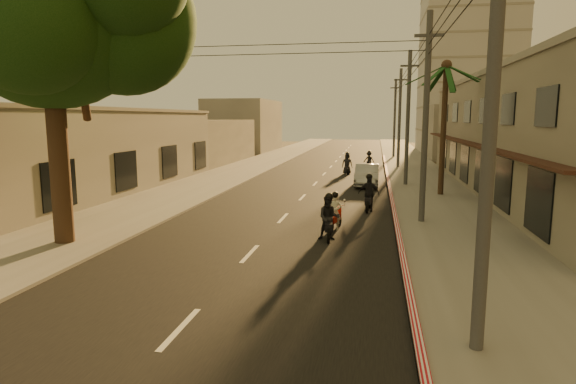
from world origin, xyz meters
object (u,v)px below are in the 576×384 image
at_px(scooter_red, 335,213).
at_px(parked_car, 367,175).
at_px(scooter_far_a, 347,164).
at_px(broadleaf_tree, 61,4).
at_px(scooter_far_b, 369,160).
at_px(scooter_mid_a, 329,219).
at_px(scooter_mid_b, 369,194).
at_px(palm_tree, 446,73).

height_order(scooter_red, parked_car, scooter_red).
height_order(scooter_far_a, parked_car, scooter_far_a).
bearing_deg(scooter_red, scooter_far_a, 103.69).
relative_size(broadleaf_tree, parked_car, 2.69).
bearing_deg(scooter_far_b, scooter_mid_a, -83.49).
bearing_deg(scooter_mid_b, broadleaf_tree, -137.10).
height_order(broadleaf_tree, parked_car, broadleaf_tree).
distance_m(broadleaf_tree, parked_car, 21.58).
distance_m(scooter_mid_a, scooter_mid_b, 6.17).
distance_m(palm_tree, scooter_red, 13.00).
bearing_deg(scooter_red, parked_car, 97.25).
distance_m(scooter_red, scooter_mid_a, 1.63).
bearing_deg(scooter_far_a, scooter_mid_b, -91.10).
bearing_deg(broadleaf_tree, scooter_far_a, 70.55).
xyz_separation_m(broadleaf_tree, scooter_far_b, (10.16, 29.71, -7.74)).
distance_m(scooter_red, scooter_far_b, 25.78).
bearing_deg(scooter_far_a, broadleaf_tree, -117.83).
distance_m(scooter_mid_b, scooter_far_a, 15.79).
bearing_deg(scooter_far_b, palm_tree, -65.54).
bearing_deg(broadleaf_tree, scooter_mid_a, 14.40).
relative_size(scooter_red, scooter_mid_b, 0.85).
bearing_deg(scooter_far_a, parked_car, -83.71).
bearing_deg(parked_car, scooter_far_a, 105.12).
distance_m(scooter_mid_b, scooter_far_b, 21.37).
bearing_deg(scooter_mid_b, scooter_far_a, 101.66).
relative_size(palm_tree, scooter_far_a, 4.38).
relative_size(scooter_mid_a, scooter_far_b, 1.14).
bearing_deg(scooter_mid_a, palm_tree, 59.29).
bearing_deg(scooter_far_b, scooter_far_a, -97.67).
bearing_deg(palm_tree, scooter_mid_a, -115.67).
height_order(broadleaf_tree, palm_tree, broadleaf_tree).
bearing_deg(scooter_mid_b, parked_car, 96.05).
bearing_deg(scooter_mid_a, parked_car, 80.62).
bearing_deg(scooter_far_b, broadleaf_tree, -100.09).
bearing_deg(scooter_mid_b, scooter_red, -102.25).
relative_size(scooter_red, scooter_far_b, 1.01).
bearing_deg(parked_car, scooter_mid_b, -87.87).
distance_m(scooter_far_b, parked_car, 12.35).
xyz_separation_m(broadleaf_tree, parked_car, (10.21, 17.37, -7.74)).
distance_m(broadleaf_tree, scooter_mid_a, 12.10).
bearing_deg(broadleaf_tree, scooter_far_b, 71.12).
distance_m(broadleaf_tree, scooter_red, 12.64).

